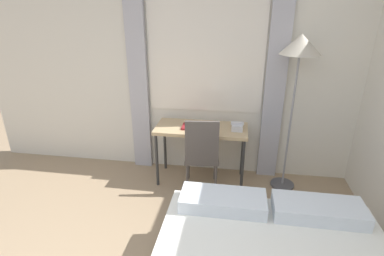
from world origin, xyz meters
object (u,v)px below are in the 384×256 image
Objects in this scene: desk at (201,133)px; standing_lamp at (299,56)px; telephone at (237,126)px; desk_chair at (202,152)px; book at (191,127)px.

desk is 1.41m from standing_lamp.
desk is 6.37× the size of telephone.
standing_lamp is at bearing 1.67° from telephone.
desk_chair is 4.28× the size of book.
telephone is (0.43, -0.01, 0.11)m from desk.
desk is 0.44m from telephone.
desk_chair is 0.52m from telephone.
standing_lamp is (1.04, 0.01, 0.95)m from desk.
standing_lamp reaches higher than book.
standing_lamp reaches higher than desk.
desk is 5.07× the size of book.
desk_chair is at bearing -50.69° from book.
desk is at bearing -179.41° from standing_lamp.
desk is 0.27m from desk_chair.
desk is 0.15m from book.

